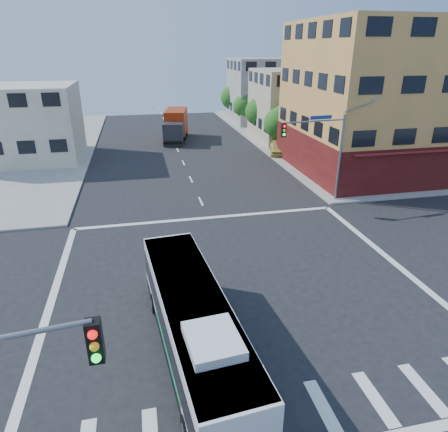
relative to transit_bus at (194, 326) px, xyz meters
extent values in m
plane|color=black|center=(3.05, 4.62, -1.61)|extent=(120.00, 120.00, 0.00)
cube|color=gray|center=(38.05, 39.62, -1.54)|extent=(50.00, 50.00, 0.15)
cube|color=#D6924C|center=(23.05, 23.12, 5.39)|extent=(18.00, 15.00, 14.00)
cube|color=#591814|center=(23.05, 23.12, 0.39)|extent=(18.09, 15.08, 4.00)
cube|color=maroon|center=(23.05, 16.02, 1.99)|extent=(16.00, 1.60, 0.51)
cube|color=tan|center=(20.05, 38.62, 2.89)|extent=(12.00, 10.00, 9.00)
cube|color=#9E9E99|center=(20.05, 52.62, 3.39)|extent=(12.00, 10.00, 10.00)
cube|color=beige|center=(-13.95, 34.62, 2.39)|extent=(12.00, 10.00, 8.00)
cylinder|color=slate|center=(13.85, 15.42, 1.89)|extent=(0.18, 0.18, 7.00)
cylinder|color=slate|center=(11.35, 15.17, 4.99)|extent=(5.01, 0.62, 0.12)
cube|color=black|center=(8.85, 14.92, 4.49)|extent=(0.32, 0.30, 1.00)
sphere|color=#FF0C0C|center=(8.85, 14.75, 4.79)|extent=(0.20, 0.20, 0.20)
sphere|color=yellow|center=(8.85, 14.75, 4.49)|extent=(0.20, 0.20, 0.20)
sphere|color=#19FF33|center=(8.85, 14.75, 4.19)|extent=(0.20, 0.20, 0.20)
cube|color=navy|center=(11.85, 15.22, 5.24)|extent=(1.80, 0.22, 0.28)
cube|color=gray|center=(16.35, 15.67, 6.39)|extent=(0.50, 0.22, 0.14)
cube|color=black|center=(-2.75, -5.68, 4.49)|extent=(0.32, 0.30, 1.00)
sphere|color=#FF0C0C|center=(-2.75, -5.85, 4.79)|extent=(0.20, 0.20, 0.20)
sphere|color=yellow|center=(-2.75, -5.85, 4.49)|extent=(0.20, 0.20, 0.20)
sphere|color=#19FF33|center=(-2.75, -5.85, 4.19)|extent=(0.20, 0.20, 0.20)
cylinder|color=#331D12|center=(14.85, 32.62, -0.65)|extent=(0.28, 0.28, 1.92)
sphere|color=#1C5B1A|center=(14.85, 32.62, 1.75)|extent=(3.60, 3.60, 3.60)
sphere|color=#1C5B1A|center=(15.25, 32.32, 2.65)|extent=(2.52, 2.52, 2.52)
cylinder|color=#331D12|center=(14.85, 40.62, -0.61)|extent=(0.28, 0.28, 1.99)
sphere|color=#1C5B1A|center=(14.85, 40.62, 1.90)|extent=(3.80, 3.80, 3.80)
sphere|color=#1C5B1A|center=(15.25, 40.32, 2.85)|extent=(2.66, 2.66, 2.66)
cylinder|color=#331D12|center=(14.85, 48.62, -0.67)|extent=(0.28, 0.28, 1.89)
sphere|color=#1C5B1A|center=(14.85, 48.62, 1.64)|extent=(3.40, 3.40, 3.40)
sphere|color=#1C5B1A|center=(15.25, 48.32, 2.49)|extent=(2.38, 2.38, 2.38)
cylinder|color=#331D12|center=(14.85, 56.62, -0.60)|extent=(0.28, 0.28, 2.03)
sphere|color=#1C5B1A|center=(14.85, 56.62, 2.02)|extent=(4.00, 4.00, 4.00)
sphere|color=#1C5B1A|center=(15.25, 56.32, 3.02)|extent=(2.80, 2.80, 2.80)
cube|color=black|center=(0.00, 0.02, -1.10)|extent=(3.39, 11.30, 0.42)
cube|color=white|center=(0.00, 0.02, 0.03)|extent=(3.38, 11.28, 2.64)
cube|color=black|center=(0.00, 0.02, 0.19)|extent=(3.40, 10.95, 1.16)
cube|color=black|center=(-0.51, 5.49, 0.10)|extent=(2.17, 0.26, 1.25)
cube|color=#E5590C|center=(-0.51, 5.52, 1.03)|extent=(1.77, 0.21, 0.26)
cube|color=white|center=(0.00, 0.02, 1.30)|extent=(3.31, 11.05, 0.11)
cube|color=white|center=(0.26, -2.75, 1.52)|extent=(1.83, 2.18, 0.33)
cube|color=#107F4F|center=(-1.14, -0.55, -0.64)|extent=(0.49, 5.07, 0.26)
cube|color=#107F4F|center=(1.23, -0.33, -0.64)|extent=(0.49, 5.07, 0.26)
cylinder|color=black|center=(-1.43, 3.46, -1.13)|extent=(0.37, 0.98, 0.96)
cylinder|color=#99999E|center=(-1.56, 3.44, -1.13)|extent=(0.08, 0.48, 0.48)
cylinder|color=black|center=(0.77, 3.66, -1.13)|extent=(0.37, 0.98, 0.96)
cylinder|color=#99999E|center=(0.90, 3.67, -1.13)|extent=(0.08, 0.48, 0.48)
cylinder|color=black|center=(-0.77, -3.62, -1.13)|extent=(0.37, 0.98, 0.96)
cylinder|color=#99999E|center=(-0.90, -3.63, -1.13)|extent=(0.08, 0.48, 0.48)
cylinder|color=black|center=(1.43, -3.42, -1.13)|extent=(0.37, 0.98, 0.96)
cylinder|color=#99999E|center=(1.56, -3.41, -1.13)|extent=(0.08, 0.48, 0.48)
cube|color=#28282C|center=(2.90, 38.36, -0.20)|extent=(2.91, 2.82, 2.81)
cube|color=black|center=(2.70, 37.36, 0.23)|extent=(2.25, 0.53, 1.08)
cube|color=#A22708|center=(3.71, 42.40, 0.66)|extent=(3.74, 6.45, 3.25)
cube|color=black|center=(3.45, 41.12, -1.02)|extent=(4.04, 8.96, 0.32)
cylinder|color=black|center=(1.83, 38.80, -1.07)|extent=(0.51, 1.12, 1.08)
cylinder|color=black|center=(4.06, 38.35, -1.07)|extent=(0.51, 1.12, 1.08)
cylinder|color=black|center=(2.45, 41.88, -1.07)|extent=(0.51, 1.12, 1.08)
cylinder|color=black|center=(4.68, 41.43, -1.07)|extent=(0.51, 1.12, 1.08)
cylinder|color=black|center=(2.98, 44.53, -1.07)|extent=(0.51, 1.12, 1.08)
cylinder|color=black|center=(5.21, 44.08, -1.07)|extent=(0.51, 1.12, 1.08)
imported|color=#C9B751|center=(14.40, 31.03, -0.79)|extent=(3.24, 5.15, 1.63)
camera|label=1|loc=(-1.52, -12.65, 10.08)|focal=32.00mm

